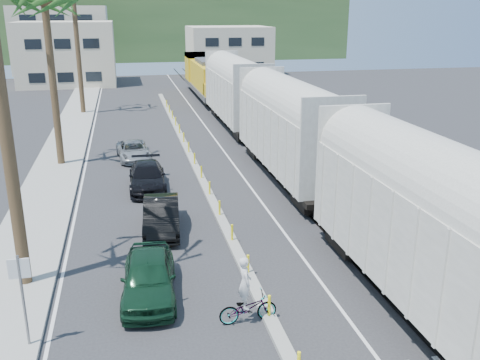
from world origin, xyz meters
The scene contains 14 objects.
ground centered at (0.00, 0.00, 0.00)m, with size 140.00×140.00×0.00m, color #28282B.
sidewalk centered at (-8.50, 25.00, 0.07)m, with size 3.00×90.00×0.15m, color gray.
rails centered at (5.00, 28.00, 0.03)m, with size 1.56×100.00×0.06m.
median centered at (0.00, 19.96, 0.09)m, with size 0.45×60.00×0.85m.
lane_markings centered at (-2.15, 25.00, 0.00)m, with size 9.42×90.00×0.01m.
freight_train centered at (5.00, 21.83, 2.91)m, with size 3.00×60.94×5.85m.
street_sign centered at (-7.30, 2.00, 1.97)m, with size 0.60×0.08×3.00m.
buildings centered at (-6.41, 71.66, 4.36)m, with size 38.00×27.00×10.00m.
hillside centered at (0.00, 100.00, 6.00)m, with size 80.00×20.00×12.00m, color #385628.
car_lead centered at (-3.68, 4.25, 0.77)m, with size 2.14×4.64×1.54m, color #11331F.
car_second centered at (-2.82, 9.99, 0.73)m, with size 1.90×4.55×1.46m, color black.
car_third centered at (-3.15, 16.07, 0.70)m, with size 2.07×4.86×1.40m, color black.
car_rear centered at (-3.73, 22.45, 0.59)m, with size 2.36×4.44×1.19m, color #9FA1A4.
cyclist centered at (-0.72, 2.00, 0.73)m, with size 0.85×1.94×2.27m.
Camera 1 is at (-4.10, -12.49, 9.54)m, focal length 40.00 mm.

